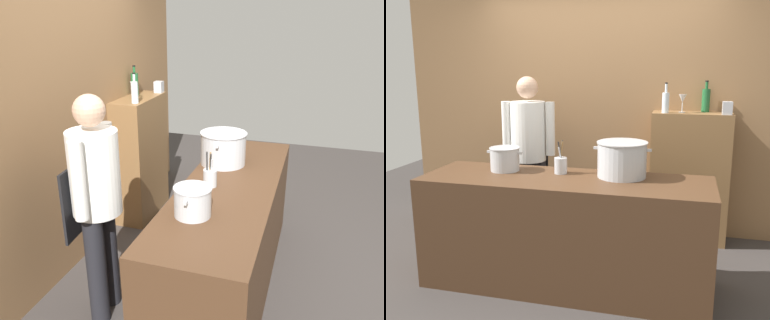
# 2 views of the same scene
# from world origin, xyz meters

# --- Properties ---
(ground_plane) EXTENTS (8.00, 8.00, 0.00)m
(ground_plane) POSITION_xyz_m (0.00, 0.00, 0.00)
(ground_plane) COLOR #383330
(brick_back_panel) EXTENTS (4.40, 0.10, 3.00)m
(brick_back_panel) POSITION_xyz_m (0.00, 1.40, 1.50)
(brick_back_panel) COLOR olive
(brick_back_panel) RESTS_ON ground_plane
(prep_counter) EXTENTS (2.28, 0.70, 0.90)m
(prep_counter) POSITION_xyz_m (0.00, 0.00, 0.45)
(prep_counter) COLOR #472D1C
(prep_counter) RESTS_ON ground_plane
(bar_cabinet) EXTENTS (0.76, 0.32, 1.31)m
(bar_cabinet) POSITION_xyz_m (0.95, 1.19, 0.66)
(bar_cabinet) COLOR brown
(bar_cabinet) RESTS_ON ground_plane
(chef) EXTENTS (0.53, 0.37, 1.66)m
(chef) POSITION_xyz_m (-0.60, 0.80, 0.96)
(chef) COLOR black
(chef) RESTS_ON ground_plane
(stockpot_large) EXTENTS (0.46, 0.40, 0.28)m
(stockpot_large) POSITION_xyz_m (0.42, 0.16, 1.04)
(stockpot_large) COLOR #B7BABF
(stockpot_large) RESTS_ON prep_counter
(stockpot_small) EXTENTS (0.31, 0.25, 0.20)m
(stockpot_small) POSITION_xyz_m (-0.56, 0.12, 1.00)
(stockpot_small) COLOR #B7BABF
(stockpot_small) RESTS_ON prep_counter
(utensil_crock) EXTENTS (0.10, 0.10, 0.27)m
(utensil_crock) POSITION_xyz_m (-0.08, 0.14, 0.97)
(utensil_crock) COLOR #B7BABF
(utensil_crock) RESTS_ON prep_counter
(wine_bottle_clear) EXTENTS (0.07, 0.07, 0.29)m
(wine_bottle_clear) POSITION_xyz_m (0.69, 1.10, 1.42)
(wine_bottle_clear) COLOR silver
(wine_bottle_clear) RESTS_ON bar_cabinet
(wine_bottle_green) EXTENTS (0.08, 0.08, 0.31)m
(wine_bottle_green) POSITION_xyz_m (1.07, 1.28, 1.43)
(wine_bottle_green) COLOR #1E592D
(wine_bottle_green) RESTS_ON bar_cabinet
(wine_glass_short) EXTENTS (0.08, 0.08, 0.18)m
(wine_glass_short) POSITION_xyz_m (0.85, 1.19, 1.44)
(wine_glass_short) COLOR silver
(wine_glass_short) RESTS_ON bar_cabinet
(spice_tin_silver) EXTENTS (0.09, 0.09, 0.12)m
(spice_tin_silver) POSITION_xyz_m (1.26, 1.09, 1.37)
(spice_tin_silver) COLOR #B2B2B7
(spice_tin_silver) RESTS_ON bar_cabinet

